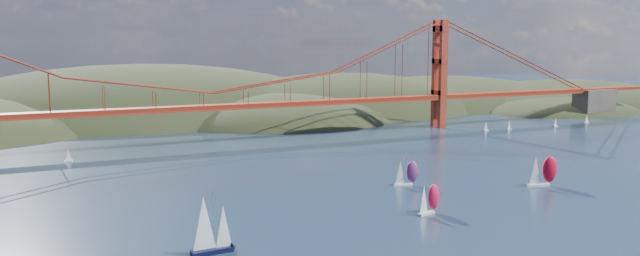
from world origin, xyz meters
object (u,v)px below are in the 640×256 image
(racer_1, at_px, (542,170))
(racer_rwb, at_px, (406,173))
(sloop_navy, at_px, (210,225))
(racer_0, at_px, (429,199))

(racer_1, relative_size, racer_rwb, 1.21)
(racer_1, bearing_deg, racer_rwb, 167.70)
(sloop_navy, height_order, racer_1, sloop_navy)
(racer_0, height_order, racer_1, racer_1)
(racer_0, height_order, racer_rwb, racer_rwb)
(racer_0, relative_size, racer_1, 0.81)
(sloop_navy, bearing_deg, racer_rwb, 21.81)
(sloop_navy, bearing_deg, racer_0, 1.05)
(racer_0, xyz_separation_m, racer_1, (49.51, 10.62, 0.93))
(sloop_navy, distance_m, racer_1, 109.13)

